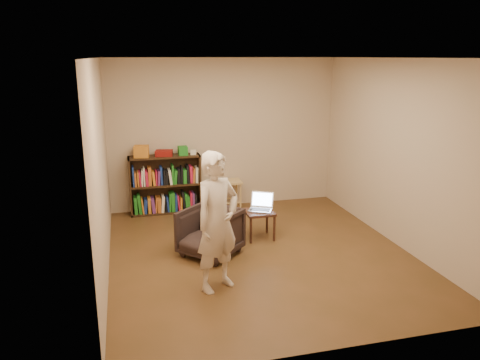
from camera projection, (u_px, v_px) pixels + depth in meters
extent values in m
plane|color=#4C3418|center=(260.00, 253.00, 6.41)|extent=(4.50, 4.50, 0.00)
plane|color=white|center=(262.00, 58.00, 5.74)|extent=(4.50, 4.50, 0.00)
plane|color=#BEAB90|center=(224.00, 134.00, 8.18)|extent=(4.00, 0.00, 4.00)
plane|color=#BEAB90|center=(101.00, 170.00, 5.60)|extent=(0.00, 4.50, 4.50)
plane|color=#BEAB90|center=(397.00, 153.00, 6.55)|extent=(0.00, 4.50, 4.50)
cube|color=black|center=(130.00, 187.00, 7.84)|extent=(0.03, 0.30, 1.00)
cube|color=black|center=(199.00, 182.00, 8.12)|extent=(0.03, 0.30, 1.00)
cube|color=black|center=(165.00, 182.00, 8.11)|extent=(1.20, 0.02, 1.00)
cube|color=black|center=(166.00, 211.00, 8.10)|extent=(1.20, 0.30, 0.03)
cube|color=black|center=(165.00, 184.00, 7.98)|extent=(1.14, 0.30, 0.03)
cube|color=black|center=(164.00, 157.00, 7.85)|extent=(1.20, 0.30, 0.03)
cube|color=orange|center=(141.00, 151.00, 7.71)|extent=(0.26, 0.21, 0.19)
cube|color=maroon|center=(164.00, 153.00, 7.83)|extent=(0.31, 0.26, 0.09)
cube|color=#228022|center=(183.00, 151.00, 7.89)|extent=(0.16, 0.16, 0.15)
cube|color=white|center=(193.00, 152.00, 7.94)|extent=(0.11, 0.11, 0.07)
cube|color=tan|center=(231.00, 182.00, 8.20)|extent=(0.35, 0.35, 0.04)
cylinder|color=tan|center=(225.00, 198.00, 8.11)|extent=(0.03, 0.03, 0.47)
cylinder|color=tan|center=(240.00, 197.00, 8.17)|extent=(0.03, 0.03, 0.47)
cylinder|color=tan|center=(222.00, 194.00, 8.36)|extent=(0.03, 0.03, 0.47)
cylinder|color=tan|center=(237.00, 193.00, 8.43)|extent=(0.03, 0.03, 0.47)
imported|color=black|center=(210.00, 232.00, 6.29)|extent=(0.99, 0.99, 0.65)
cube|color=black|center=(259.00, 212.00, 6.87)|extent=(0.41, 0.41, 0.04)
cylinder|color=black|center=(251.00, 231.00, 6.72)|extent=(0.04, 0.04, 0.38)
cylinder|color=black|center=(274.00, 229.00, 6.80)|extent=(0.04, 0.04, 0.38)
cylinder|color=black|center=(245.00, 223.00, 7.05)|extent=(0.04, 0.04, 0.38)
cylinder|color=black|center=(267.00, 221.00, 7.13)|extent=(0.04, 0.04, 0.38)
cube|color=#AFAFB4|center=(260.00, 210.00, 6.88)|extent=(0.41, 0.36, 0.02)
cube|color=black|center=(260.00, 209.00, 6.87)|extent=(0.31, 0.24, 0.00)
cube|color=#AFAFB4|center=(262.00, 199.00, 7.00)|extent=(0.35, 0.24, 0.22)
cube|color=#B6CBFF|center=(262.00, 199.00, 7.00)|extent=(0.30, 0.21, 0.18)
imported|color=beige|center=(217.00, 222.00, 5.27)|extent=(0.71, 0.63, 1.62)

